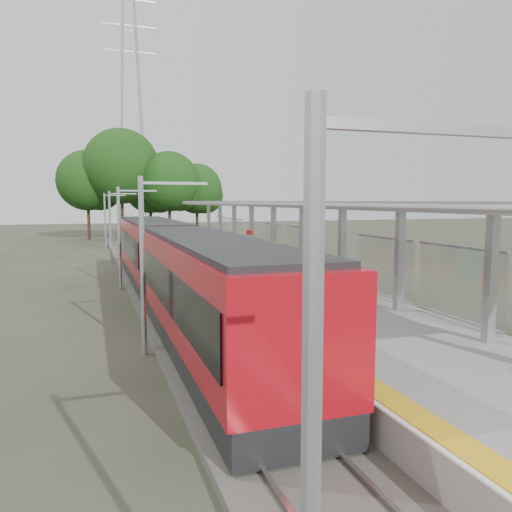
% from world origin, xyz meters
% --- Properties ---
extents(ground, '(200.00, 200.00, 0.00)m').
position_xyz_m(ground, '(0.00, 0.00, 0.00)').
color(ground, '#474438').
rests_on(ground, ground).
extents(trackbed, '(3.00, 70.00, 0.24)m').
position_xyz_m(trackbed, '(-4.50, 20.00, 0.12)').
color(trackbed, '#59544C').
rests_on(trackbed, ground).
extents(platform, '(6.00, 50.00, 1.00)m').
position_xyz_m(platform, '(0.00, 20.00, 0.50)').
color(platform, gray).
rests_on(platform, ground).
extents(tactile_strip, '(0.60, 50.00, 0.02)m').
position_xyz_m(tactile_strip, '(-2.55, 20.00, 1.01)').
color(tactile_strip, yellow).
rests_on(tactile_strip, platform).
extents(end_fence, '(6.00, 0.10, 1.20)m').
position_xyz_m(end_fence, '(0.00, 44.95, 1.60)').
color(end_fence, '#9EA0A5').
rests_on(end_fence, platform).
extents(train, '(2.74, 27.60, 3.62)m').
position_xyz_m(train, '(-4.50, 12.89, 2.05)').
color(train, black).
rests_on(train, ground).
extents(canopy, '(3.27, 38.00, 3.66)m').
position_xyz_m(canopy, '(1.61, 16.19, 4.20)').
color(canopy, '#9EA0A5').
rests_on(canopy, platform).
extents(pylon, '(8.00, 4.00, 38.00)m').
position_xyz_m(pylon, '(-1.00, 73.00, 19.00)').
color(pylon, '#9EA0A5').
rests_on(pylon, ground).
extents(tree_cluster, '(19.61, 11.19, 13.11)m').
position_xyz_m(tree_cluster, '(-2.15, 53.44, 7.40)').
color(tree_cluster, '#382316').
rests_on(tree_cluster, ground).
extents(catenary_masts, '(2.08, 48.16, 5.40)m').
position_xyz_m(catenary_masts, '(-6.22, 19.00, 2.91)').
color(catenary_masts, '#9EA0A5').
rests_on(catenary_masts, ground).
extents(bench_mid, '(0.65, 1.69, 1.13)m').
position_xyz_m(bench_mid, '(2.11, 13.27, 1.60)').
color(bench_mid, '#0F204F').
rests_on(bench_mid, platform).
extents(bench_far, '(0.90, 1.50, 0.98)m').
position_xyz_m(bench_far, '(2.61, 23.73, 1.52)').
color(bench_far, '#0F204F').
rests_on(bench_far, platform).
extents(info_pillar_far, '(0.43, 0.43, 1.90)m').
position_xyz_m(info_pillar_far, '(1.37, 20.50, 1.82)').
color(info_pillar_far, beige).
rests_on(info_pillar_far, platform).
extents(litter_bin, '(0.50, 0.50, 0.95)m').
position_xyz_m(litter_bin, '(1.82, 9.44, 1.48)').
color(litter_bin, '#9EA0A5').
rests_on(litter_bin, platform).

